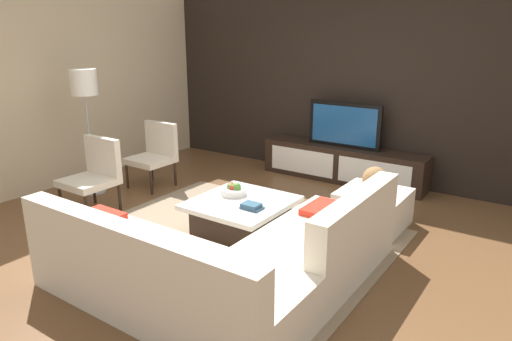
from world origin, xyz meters
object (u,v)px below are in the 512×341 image
Objects in this scene: ottoman at (373,208)px; accent_chair_far at (155,151)px; sectional_couch at (231,262)px; decorative_ball at (375,179)px; fruit_bowl at (233,190)px; coffee_table at (241,217)px; accent_chair_near at (95,171)px; floor_lamp at (84,90)px; television at (344,125)px; media_console at (342,164)px; book_stack at (252,206)px.

accent_chair_far is at bearing -173.36° from ottoman.
sectional_couch is 2.04m from decorative_ball.
fruit_bowl is at bearing -143.43° from ottoman.
decorative_ball reaches higher than ottoman.
accent_chair_near is at bearing -167.32° from coffee_table.
decorative_ball is at bearing 16.99° from floor_lamp.
television is at bearing 43.20° from floor_lamp.
fruit_bowl is 1.03× the size of decorative_ball.
fruit_bowl is 0.32× the size of accent_chair_far.
accent_chair_near is 1.08m from accent_chair_far.
floor_lamp is 1.20m from accent_chair_far.
coffee_table is at bearing -92.49° from media_console.
accent_chair_near is at bearing 167.13° from sectional_couch.
fruit_bowl is at bearing -143.43° from decorative_ball.
television is 2.64m from accent_chair_far.
floor_lamp is (-2.39, -0.04, 1.16)m from coffee_table.
television is at bearing 92.79° from book_stack.
book_stack is at bearing 114.41° from sectional_couch.
decorative_ball is (2.88, 1.42, 0.05)m from accent_chair_near.
fruit_bowl is at bearing 150.58° from coffee_table.
ottoman is (0.95, -1.29, -0.61)m from television.
fruit_bowl is (-1.23, -0.91, 0.23)m from ottoman.
television is at bearing 82.77° from fruit_bowl.
television is 3.34m from accent_chair_near.
coffee_table is 0.31m from fruit_bowl.
television is at bearing 90.00° from media_console.
media_console is at bearing -90.00° from television.
media_console is 2.22m from fruit_bowl.
media_console reaches higher than ottoman.
sectional_couch is at bearing -81.30° from television.
media_console is 1.46× the size of floor_lamp.
television is at bearing 43.20° from accent_chair_near.
accent_chair_far reaches higher than decorative_ball.
fruit_bowl reaches higher than coffee_table.
television reaches higher than fruit_bowl.
accent_chair_near reaches higher than coffee_table.
television reaches higher than coffee_table.
coffee_table is (-0.60, 0.97, -0.07)m from sectional_couch.
fruit_bowl is 1.86m from accent_chair_far.
coffee_table is at bearing -92.49° from television.
fruit_bowl is at bearing -97.23° from television.
book_stack is at bearing -126.11° from decorative_ball.
accent_chair_far is (-0.12, 1.07, 0.00)m from accent_chair_near.
ottoman is (3.43, 1.05, -1.16)m from floor_lamp.
floor_lamp is at bearing -163.01° from ottoman.
sectional_couch reaches higher than book_stack.
ottoman is at bearing 0.00° from decorative_ball.
television is 2.38m from coffee_table.
ottoman is at bearing 36.57° from fruit_bowl.
book_stack is (0.22, -0.13, 0.20)m from coffee_table.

